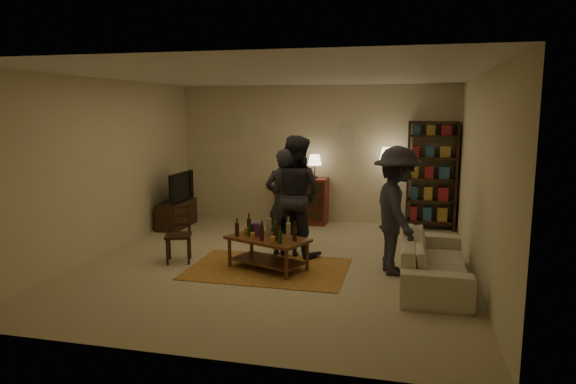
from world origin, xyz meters
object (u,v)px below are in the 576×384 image
(tv_stand, at_px, (177,207))
(floor_lamp, at_px, (389,161))
(person_left, at_px, (285,203))
(dresser, at_px, (302,199))
(coffee_table, at_px, (267,241))
(dining_chair, at_px, (179,232))
(sofa, at_px, (434,261))
(person_right, at_px, (295,196))
(bookshelf, at_px, (431,174))
(person_by_sofa, at_px, (397,211))

(tv_stand, bearing_deg, floor_lamp, 12.27)
(person_left, bearing_deg, dresser, -87.88)
(coffee_table, height_order, person_left, person_left)
(dining_chair, relative_size, person_left, 0.52)
(coffee_table, height_order, sofa, coffee_table)
(dining_chair, bearing_deg, person_right, 5.08)
(dresser, distance_m, sofa, 3.93)
(floor_lamp, height_order, person_left, person_left)
(floor_lamp, height_order, person_right, person_right)
(sofa, bearing_deg, person_left, 69.87)
(dining_chair, xyz_separation_m, tv_stand, (-1.01, 2.05, -0.06))
(tv_stand, height_order, bookshelf, bookshelf)
(dresser, xyz_separation_m, bookshelf, (2.44, 0.07, 0.56))
(sofa, bearing_deg, dining_chair, 87.63)
(dresser, relative_size, person_by_sofa, 0.78)
(dresser, height_order, person_by_sofa, person_by_sofa)
(dining_chair, bearing_deg, person_left, 3.73)
(bookshelf, distance_m, person_left, 3.26)
(dining_chair, height_order, person_by_sofa, person_by_sofa)
(floor_lamp, relative_size, person_by_sofa, 0.87)
(sofa, bearing_deg, tv_stand, 64.66)
(bookshelf, xyz_separation_m, person_by_sofa, (-0.55, -2.87, -0.16))
(tv_stand, height_order, person_right, person_right)
(tv_stand, bearing_deg, dresser, 22.07)
(sofa, relative_size, person_by_sofa, 1.19)
(dining_chair, height_order, floor_lamp, floor_lamp)
(floor_lamp, distance_m, person_left, 2.71)
(coffee_table, distance_m, sofa, 2.26)
(tv_stand, relative_size, floor_lamp, 0.69)
(floor_lamp, height_order, person_by_sofa, person_by_sofa)
(dresser, xyz_separation_m, person_left, (0.22, -2.32, 0.35))
(floor_lamp, bearing_deg, person_right, -121.29)
(coffee_table, bearing_deg, tv_stand, 138.40)
(tv_stand, relative_size, bookshelf, 0.52)
(sofa, relative_size, person_right, 1.13)
(bookshelf, bearing_deg, dining_chair, -140.53)
(bookshelf, bearing_deg, sofa, -90.82)
(dining_chair, height_order, sofa, dining_chair)
(bookshelf, bearing_deg, tv_stand, -168.20)
(coffee_table, bearing_deg, bookshelf, 53.49)
(tv_stand, xyz_separation_m, sofa, (4.64, -2.20, -0.08))
(dining_chair, distance_m, person_right, 1.82)
(tv_stand, distance_m, person_right, 2.96)
(person_right, height_order, person_by_sofa, person_right)
(dresser, relative_size, floor_lamp, 0.89)
(coffee_table, relative_size, dresser, 0.93)
(sofa, distance_m, person_by_sofa, 0.82)
(dresser, distance_m, floor_lamp, 1.84)
(dresser, bearing_deg, tv_stand, -157.93)
(dining_chair, distance_m, dresser, 3.21)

